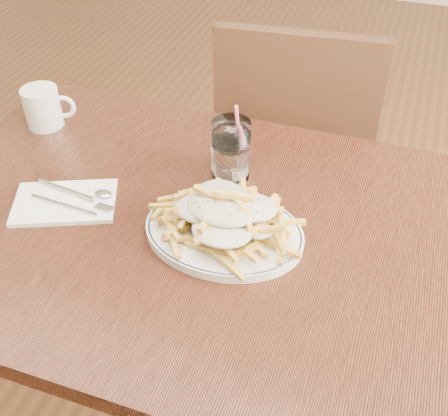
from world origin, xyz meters
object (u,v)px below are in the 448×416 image
at_px(table, 203,251).
at_px(loaded_fries, 224,212).
at_px(fries_plate, 224,232).
at_px(water_glass, 231,153).
at_px(coffee_mug, 44,107).
at_px(chair_far, 295,149).

distance_m(table, loaded_fries, 0.15).
height_order(table, loaded_fries, loaded_fries).
xyz_separation_m(fries_plate, water_glass, (-0.05, 0.19, 0.05)).
distance_m(fries_plate, loaded_fries, 0.05).
relative_size(table, loaded_fries, 3.82).
relative_size(loaded_fries, water_glass, 1.76).
distance_m(water_glass, coffee_mug, 0.49).
bearing_deg(table, water_glass, 88.33).
distance_m(chair_far, coffee_mug, 0.73).
bearing_deg(chair_far, water_glass, -95.74).
height_order(table, water_glass, water_glass).
height_order(fries_plate, coffee_mug, coffee_mug).
bearing_deg(loaded_fries, water_glass, 104.78).
height_order(fries_plate, water_glass, water_glass).
bearing_deg(loaded_fries, coffee_mug, 156.50).
bearing_deg(chair_far, table, -94.69).
bearing_deg(fries_plate, table, 157.96).
height_order(chair_far, loaded_fries, chair_far).
height_order(chair_far, coffee_mug, chair_far).
relative_size(chair_far, fries_plate, 2.91).
bearing_deg(chair_far, fries_plate, -89.81).
bearing_deg(loaded_fries, table, 157.96).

